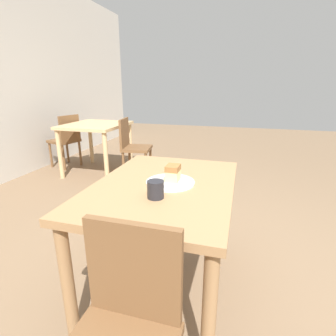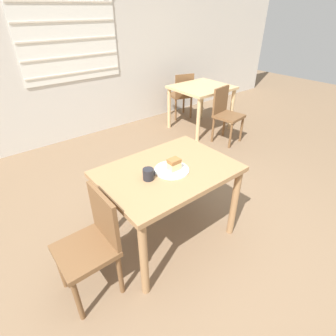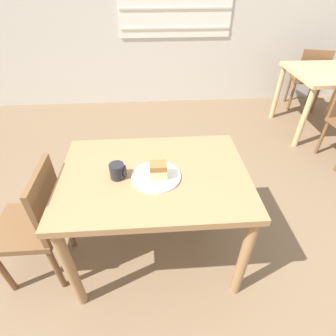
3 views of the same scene
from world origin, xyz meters
The scene contains 8 objects.
ground_plane centered at (0.00, 0.00, 0.00)m, with size 14.00×14.00×0.00m, color #7A6047.
dining_table_near centered at (0.00, 0.39, 0.62)m, with size 1.06×0.76×0.73m.
dining_table_far centered at (2.02, 2.03, 0.61)m, with size 0.88×0.80×0.72m.
chair_near_window centered at (-0.71, 0.33, 0.45)m, with size 0.37×0.37×0.82m.
chair_far_opposite centered at (2.11, 2.62, 0.45)m, with size 0.46×0.46×0.82m.
plate centered at (0.01, 0.36, 0.74)m, with size 0.27×0.27×0.01m.
cake_slice centered at (0.02, 0.35, 0.79)m, with size 0.09×0.07×0.09m.
coffee_mug centered at (-0.20, 0.38, 0.77)m, with size 0.09×0.08×0.09m.
Camera 3 is at (-0.00, -0.74, 1.67)m, focal length 28.00 mm.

